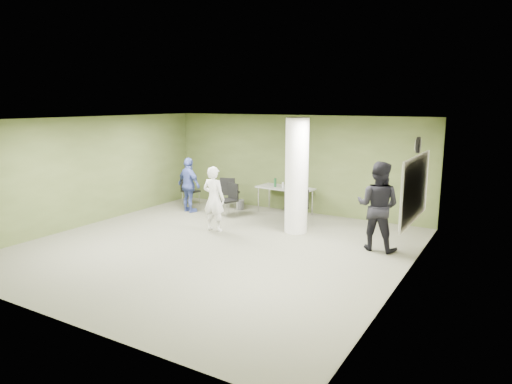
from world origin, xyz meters
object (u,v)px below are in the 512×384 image
Objects in this scene: folding_table at (285,189)px; man_blue at (189,185)px; chair_back_left at (188,189)px; woman_white at (214,199)px; man_black at (378,206)px.

folding_table is 2.78m from man_blue.
man_blue is at bearing 143.37° from chair_back_left.
folding_table is 2.57m from woman_white.
man_blue is at bearing -5.04° from man_black.
man_black reaches higher than folding_table.
woman_white reaches higher than folding_table.
folding_table is 1.87× the size of chair_back_left.
folding_table is 3.72m from man_black.
woman_white is 0.84× the size of man_black.
woman_white is at bearing 10.03° from man_black.
chair_back_left is 0.92m from man_blue.
man_black is at bearing -25.98° from folding_table.
man_black is 5.72m from man_blue.
chair_back_left is 0.56× the size of man_blue.
man_blue reaches higher than chair_back_left.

